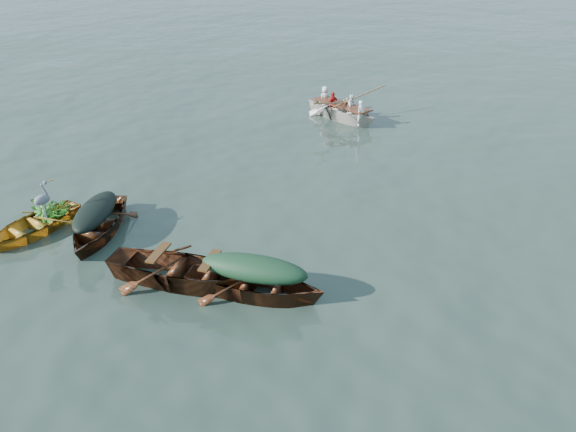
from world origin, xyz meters
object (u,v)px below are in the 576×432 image
(rowed_boat, at_px, (341,119))
(open_wooden_boat, at_px, (187,284))
(heron, at_px, (43,205))
(dark_covered_boat, at_px, (99,234))
(green_tarp_boat, at_px, (255,296))
(yellow_dinghy, at_px, (34,233))

(rowed_boat, bearing_deg, open_wooden_boat, -151.00)
(open_wooden_boat, xyz_separation_m, heron, (-3.96, -0.73, 0.88))
(dark_covered_boat, relative_size, heron, 4.05)
(open_wooden_boat, relative_size, rowed_boat, 1.04)
(open_wooden_boat, bearing_deg, rowed_boat, -5.73)
(rowed_boat, bearing_deg, dark_covered_boat, -167.26)
(green_tarp_boat, xyz_separation_m, rowed_boat, (-4.80, 10.38, 0.00))
(rowed_boat, bearing_deg, yellow_dinghy, -173.55)
(open_wooden_boat, bearing_deg, green_tarp_boat, -90.14)
(yellow_dinghy, bearing_deg, heron, 5.19)
(green_tarp_boat, relative_size, rowed_boat, 0.88)
(yellow_dinghy, xyz_separation_m, dark_covered_boat, (1.28, 0.96, 0.00))
(dark_covered_boat, bearing_deg, open_wooden_boat, -36.96)
(yellow_dinghy, xyz_separation_m, rowed_boat, (1.09, 11.81, 0.00))
(dark_covered_boat, bearing_deg, rowed_boat, 55.97)
(dark_covered_boat, distance_m, open_wooden_boat, 3.22)
(dark_covered_boat, bearing_deg, yellow_dinghy, -178.35)
(green_tarp_boat, distance_m, heron, 5.58)
(dark_covered_boat, xyz_separation_m, green_tarp_boat, (4.60, 0.48, 0.00))
(yellow_dinghy, height_order, dark_covered_boat, dark_covered_boat)
(dark_covered_boat, height_order, green_tarp_boat, dark_covered_boat)
(yellow_dinghy, bearing_deg, rowed_boat, 76.97)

